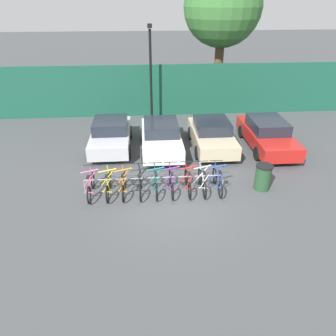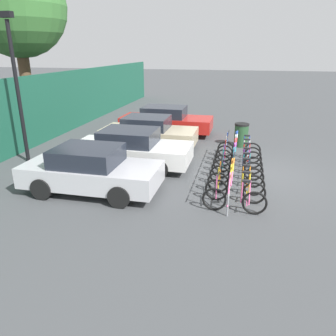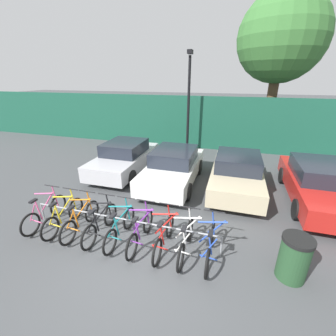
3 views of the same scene
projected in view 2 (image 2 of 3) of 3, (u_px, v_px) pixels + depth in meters
ground_plane at (252, 173)px, 11.49m from camera, size 120.00×120.00×0.00m
hoarding_wall at (9, 118)px, 12.97m from camera, size 36.00×0.16×3.05m
bike_rack at (233, 165)px, 10.82m from camera, size 5.34×0.04×0.57m
bicycle_pink at (234, 199)px, 8.63m from camera, size 0.68×1.71×1.05m
bicycle_yellow at (235, 190)px, 9.23m from camera, size 0.68×1.71×1.05m
bicycle_orange at (236, 182)px, 9.75m from camera, size 0.68×1.71×1.05m
bicycle_black at (236, 175)px, 10.32m from camera, size 0.68×1.71×1.05m
bicycle_teal at (237, 169)px, 10.86m from camera, size 0.68×1.71×1.05m
bicycle_purple at (238, 163)px, 11.39m from camera, size 0.68×1.71×1.05m
bicycle_red at (238, 157)px, 11.97m from camera, size 0.68×1.71×1.05m
bicycle_white at (239, 153)px, 12.48m from camera, size 0.68×1.71×1.05m
bicycle_blue at (239, 149)px, 13.02m from camera, size 0.68×1.71×1.05m
car_silver at (91, 170)px, 9.84m from camera, size 1.91×4.10×1.40m
car_white at (132, 149)px, 11.95m from camera, size 1.91×4.26×1.40m
car_beige at (149, 133)px, 14.21m from camera, size 1.91×4.06×1.40m
car_red at (166, 120)px, 16.64m from camera, size 1.91×4.57×1.40m
lamp_post at (16, 82)px, 11.74m from camera, size 0.24×0.44×5.31m
trash_bin at (241, 135)px, 14.56m from camera, size 0.63×0.63×1.03m
tree_behind_hoarding at (16, 7)px, 15.38m from camera, size 4.71×4.71×8.38m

